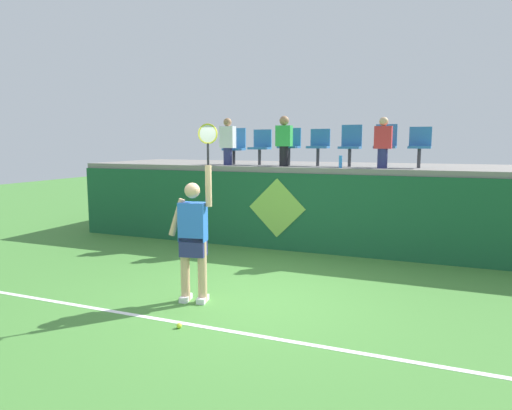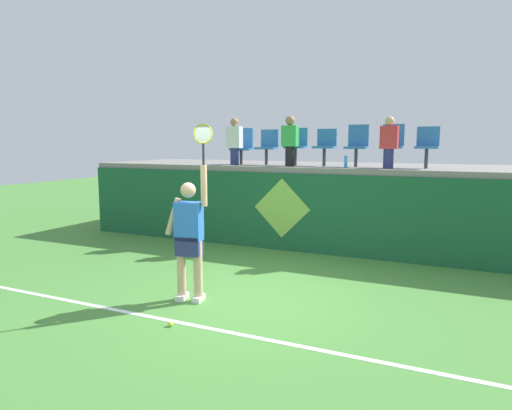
% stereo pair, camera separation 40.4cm
% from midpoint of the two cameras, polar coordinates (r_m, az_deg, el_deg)
% --- Properties ---
extents(ground_plane, '(40.00, 40.00, 0.00)m').
position_cam_midpoint_polar(ground_plane, '(6.95, -2.54, -11.53)').
color(ground_plane, '#478438').
extents(court_back_wall, '(11.57, 0.20, 1.66)m').
position_cam_midpoint_polar(court_back_wall, '(9.68, 5.40, -0.99)').
color(court_back_wall, '#195633').
rests_on(court_back_wall, ground_plane).
extents(spectator_platform, '(11.57, 3.10, 0.12)m').
position_cam_midpoint_polar(spectator_platform, '(11.03, 7.71, 4.67)').
color(spectator_platform, gray).
rests_on(spectator_platform, court_back_wall).
extents(court_baseline_stripe, '(10.41, 0.08, 0.01)m').
position_cam_midpoint_polar(court_baseline_stripe, '(5.96, -7.44, -14.89)').
color(court_baseline_stripe, white).
rests_on(court_baseline_stripe, ground_plane).
extents(tennis_player, '(0.75, 0.32, 2.55)m').
position_cam_midpoint_polar(tennis_player, '(6.67, -9.48, -3.72)').
color(tennis_player, white).
rests_on(tennis_player, ground_plane).
extents(tennis_ball, '(0.07, 0.07, 0.07)m').
position_cam_midpoint_polar(tennis_ball, '(6.02, -11.46, -14.44)').
color(tennis_ball, '#D1E533').
rests_on(tennis_ball, ground_plane).
extents(water_bottle, '(0.07, 0.07, 0.25)m').
position_cam_midpoint_polar(water_bottle, '(9.62, 9.23, 5.31)').
color(water_bottle, '#338CE5').
rests_on(water_bottle, spectator_platform).
extents(stadium_chair_0, '(0.44, 0.42, 0.86)m').
position_cam_midpoint_polar(stadium_chair_0, '(11.08, -3.63, 7.41)').
color(stadium_chair_0, '#38383D').
rests_on(stadium_chair_0, spectator_platform).
extents(stadium_chair_1, '(0.44, 0.42, 0.82)m').
position_cam_midpoint_polar(stadium_chair_1, '(10.81, -0.49, 7.42)').
color(stadium_chair_1, '#38383D').
rests_on(stadium_chair_1, spectator_platform).
extents(stadium_chair_2, '(0.44, 0.42, 0.85)m').
position_cam_midpoint_polar(stadium_chair_2, '(10.55, 3.12, 7.54)').
color(stadium_chair_2, '#38383D').
rests_on(stadium_chair_2, spectator_platform).
extents(stadium_chair_3, '(0.44, 0.42, 0.82)m').
position_cam_midpoint_polar(stadium_chair_3, '(10.35, 6.67, 7.44)').
color(stadium_chair_3, '#38383D').
rests_on(stadium_chair_3, spectator_platform).
extents(stadium_chair_4, '(0.44, 0.42, 0.90)m').
position_cam_midpoint_polar(stadium_chair_4, '(10.19, 10.52, 7.50)').
color(stadium_chair_4, '#38383D').
rests_on(stadium_chair_4, spectator_platform).
extents(stadium_chair_5, '(0.44, 0.42, 0.90)m').
position_cam_midpoint_polar(stadium_chair_5, '(10.07, 14.62, 7.42)').
color(stadium_chair_5, '#38383D').
rests_on(stadium_chair_5, spectator_platform).
extents(stadium_chair_6, '(0.44, 0.42, 0.84)m').
position_cam_midpoint_polar(stadium_chair_6, '(9.99, 18.52, 7.14)').
color(stadium_chair_6, '#38383D').
rests_on(stadium_chair_6, spectator_platform).
extents(spectator_0, '(0.34, 0.20, 1.07)m').
position_cam_midpoint_polar(spectator_0, '(10.71, -4.62, 7.92)').
color(spectator_0, navy).
rests_on(spectator_0, spectator_platform).
extents(spectator_1, '(0.34, 0.20, 1.03)m').
position_cam_midpoint_polar(spectator_1, '(9.65, 14.29, 7.57)').
color(spectator_1, navy).
rests_on(spectator_1, spectator_platform).
extents(spectator_2, '(0.34, 0.21, 1.09)m').
position_cam_midpoint_polar(spectator_2, '(10.16, 2.35, 8.07)').
color(spectator_2, black).
rests_on(spectator_2, spectator_platform).
extents(wall_signage_mount, '(1.27, 0.01, 1.55)m').
position_cam_midpoint_polar(wall_signage_mount, '(9.96, 1.42, -5.56)').
color(wall_signage_mount, '#195633').
rests_on(wall_signage_mount, ground_plane).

